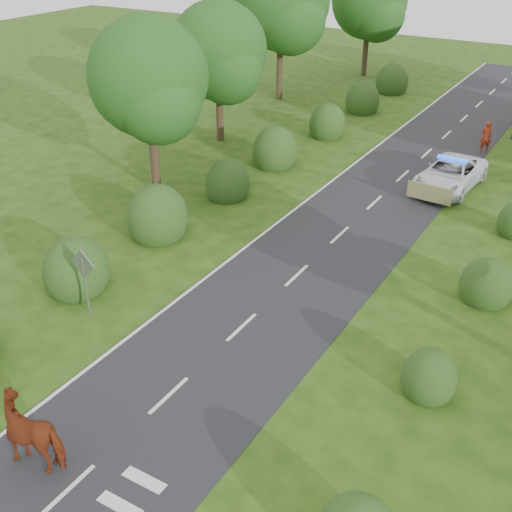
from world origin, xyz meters
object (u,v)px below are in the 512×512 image
Objects in this scene: road_sign at (84,273)px; cow at (37,433)px; police_van at (450,174)px; pedestrian_red at (486,137)px.

cow is at bearing -56.90° from road_sign.
police_van is 6.43m from pedestrian_red.
road_sign is 25.26m from pedestrian_red.
road_sign is 0.46× the size of police_van.
pedestrian_red is at bearing 92.46° from police_van.
cow is 29.87m from pedestrian_red.
police_van is at bearing 63.30° from pedestrian_red.
road_sign is 6.67m from cow.
pedestrian_red reaches higher than cow.
pedestrian_red is (0.21, 6.43, 0.16)m from police_van.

